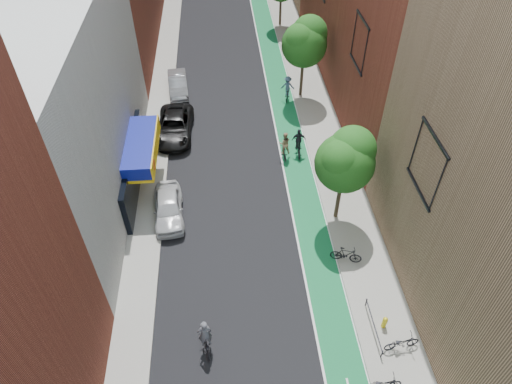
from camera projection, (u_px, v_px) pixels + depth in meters
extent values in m
cube|color=#126635|center=(278.00, 85.00, 39.63)|extent=(2.00, 68.00, 0.01)
cube|color=gray|center=(162.00, 89.00, 38.97)|extent=(2.00, 68.00, 0.15)
cube|color=gray|center=(307.00, 83.00, 39.74)|extent=(3.00, 68.00, 0.15)
cube|color=silver|center=(46.00, 112.00, 25.92)|extent=(8.00, 20.00, 12.00)
cylinder|color=#332619|center=(338.00, 198.00, 27.06)|extent=(0.24, 0.24, 3.30)
sphere|color=#165317|center=(345.00, 163.00, 25.17)|extent=(3.36, 3.36, 3.36)
sphere|color=#165317|center=(352.00, 149.00, 24.92)|extent=(2.64, 2.64, 2.64)
sphere|color=#165317|center=(342.00, 160.00, 24.61)|extent=(2.40, 2.40, 2.40)
cylinder|color=#332619|center=(302.00, 78.00, 37.10)|extent=(0.24, 0.24, 3.47)
sphere|color=#165317|center=(304.00, 45.00, 35.12)|extent=(3.53, 3.53, 3.53)
sphere|color=#165317|center=(309.00, 33.00, 34.84)|extent=(2.77, 2.77, 2.77)
sphere|color=#165317|center=(301.00, 40.00, 34.54)|extent=(2.52, 2.52, 2.52)
cylinder|color=#332619|center=(280.00, 11.00, 47.29)|extent=(0.24, 0.24, 3.19)
imported|color=silver|center=(168.00, 207.00, 27.79)|extent=(2.13, 4.49, 1.48)
imported|color=black|center=(175.00, 126.00, 33.88)|extent=(2.80, 5.62, 1.53)
imported|color=#9A9DA2|center=(178.00, 84.00, 38.37)|extent=(1.93, 4.47, 1.43)
imported|color=black|center=(206.00, 345.00, 21.65)|extent=(0.81, 1.60, 0.80)
imported|color=#4F5057|center=(205.00, 333.00, 21.12)|extent=(0.75, 0.56, 1.85)
imported|color=black|center=(284.00, 152.00, 32.14)|extent=(0.47, 1.53, 0.92)
imported|color=tan|center=(284.00, 143.00, 31.70)|extent=(0.84, 0.66, 1.68)
imported|color=black|center=(298.00, 148.00, 32.41)|extent=(0.76, 1.93, 1.00)
imported|color=black|center=(299.00, 139.00, 32.01)|extent=(1.00, 0.46, 1.67)
imported|color=black|center=(287.00, 94.00, 37.65)|extent=(0.77, 1.60, 0.93)
imported|color=#425E78|center=(288.00, 86.00, 37.22)|extent=(1.20, 0.85, 1.68)
imported|color=black|center=(402.00, 343.00, 21.51)|extent=(1.80, 0.81, 0.92)
imported|color=black|center=(346.00, 255.00, 25.22)|extent=(1.83, 1.00, 1.06)
imported|color=black|center=(383.00, 384.00, 20.09)|extent=(1.76, 0.66, 0.92)
cylinder|color=gold|center=(384.00, 323.00, 22.45)|extent=(0.24, 0.24, 0.54)
sphere|color=gold|center=(385.00, 320.00, 22.22)|extent=(0.26, 0.26, 0.26)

